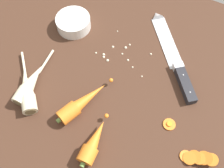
{
  "coord_description": "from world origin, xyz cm",
  "views": [
    {
      "loc": [
        15.85,
        -31.66,
        64.2
      ],
      "look_at": [
        0.0,
        -2.0,
        1.5
      ],
      "focal_mm": 40.45,
      "sensor_mm": 36.0,
      "label": 1
    }
  ],
  "objects_px": {
    "chefs_knife": "(171,51)",
    "carrot_slice_stray_near": "(169,124)",
    "carrot_slice_stack": "(199,158)",
    "prep_bowl": "(73,22)",
    "parsnip_front": "(30,84)",
    "whole_carrot": "(82,103)",
    "parsnip_mid_left": "(27,90)",
    "whole_carrot_second": "(93,143)"
  },
  "relations": [
    {
      "from": "chefs_knife",
      "to": "carrot_slice_stray_near",
      "type": "height_order",
      "value": "chefs_knife"
    },
    {
      "from": "carrot_slice_stack",
      "to": "carrot_slice_stray_near",
      "type": "height_order",
      "value": "carrot_slice_stack"
    },
    {
      "from": "prep_bowl",
      "to": "chefs_knife",
      "type": "bearing_deg",
      "value": 9.48
    },
    {
      "from": "carrot_slice_stray_near",
      "to": "carrot_slice_stack",
      "type": "bearing_deg",
      "value": -27.56
    },
    {
      "from": "carrot_slice_stack",
      "to": "parsnip_front",
      "type": "bearing_deg",
      "value": -176.32
    },
    {
      "from": "parsnip_front",
      "to": "prep_bowl",
      "type": "bearing_deg",
      "value": 92.88
    },
    {
      "from": "whole_carrot",
      "to": "parsnip_mid_left",
      "type": "xyz_separation_m",
      "value": [
        -0.15,
        -0.04,
        -0.0
      ]
    },
    {
      "from": "parsnip_mid_left",
      "to": "prep_bowl",
      "type": "xyz_separation_m",
      "value": [
        -0.02,
        0.27,
        0.0
      ]
    },
    {
      "from": "carrot_slice_stack",
      "to": "carrot_slice_stray_near",
      "type": "bearing_deg",
      "value": 152.44
    },
    {
      "from": "chefs_knife",
      "to": "parsnip_front",
      "type": "relative_size",
      "value": 1.46
    },
    {
      "from": "carrot_slice_stray_near",
      "to": "prep_bowl",
      "type": "bearing_deg",
      "value": 157.54
    },
    {
      "from": "whole_carrot",
      "to": "carrot_slice_stack",
      "type": "relative_size",
      "value": 2.08
    },
    {
      "from": "whole_carrot",
      "to": "carrot_slice_stack",
      "type": "distance_m",
      "value": 0.33
    },
    {
      "from": "whole_carrot_second",
      "to": "parsnip_front",
      "type": "xyz_separation_m",
      "value": [
        -0.24,
        0.06,
        -0.0
      ]
    },
    {
      "from": "parsnip_front",
      "to": "carrot_slice_stack",
      "type": "xyz_separation_m",
      "value": [
        0.49,
        0.03,
        -0.01
      ]
    },
    {
      "from": "prep_bowl",
      "to": "parsnip_front",
      "type": "bearing_deg",
      "value": -87.12
    },
    {
      "from": "parsnip_mid_left",
      "to": "carrot_slice_stack",
      "type": "height_order",
      "value": "parsnip_mid_left"
    },
    {
      "from": "whole_carrot",
      "to": "whole_carrot_second",
      "type": "height_order",
      "value": "same"
    },
    {
      "from": "parsnip_mid_left",
      "to": "carrot_slice_stack",
      "type": "bearing_deg",
      "value": 6.07
    },
    {
      "from": "whole_carrot_second",
      "to": "prep_bowl",
      "type": "height_order",
      "value": "whole_carrot_second"
    },
    {
      "from": "parsnip_front",
      "to": "parsnip_mid_left",
      "type": "xyz_separation_m",
      "value": [
        0.01,
        -0.02,
        -0.0
      ]
    },
    {
      "from": "carrot_slice_stack",
      "to": "whole_carrot",
      "type": "bearing_deg",
      "value": -177.77
    },
    {
      "from": "chefs_knife",
      "to": "carrot_slice_stack",
      "type": "bearing_deg",
      "value": -56.52
    },
    {
      "from": "whole_carrot",
      "to": "carrot_slice_stack",
      "type": "xyz_separation_m",
      "value": [
        0.33,
        0.01,
        -0.01
      ]
    },
    {
      "from": "whole_carrot",
      "to": "carrot_slice_stray_near",
      "type": "xyz_separation_m",
      "value": [
        0.23,
        0.06,
        -0.02
      ]
    },
    {
      "from": "whole_carrot",
      "to": "parsnip_mid_left",
      "type": "height_order",
      "value": "whole_carrot"
    },
    {
      "from": "chefs_knife",
      "to": "carrot_slice_stack",
      "type": "relative_size",
      "value": 3.28
    },
    {
      "from": "carrot_slice_stray_near",
      "to": "prep_bowl",
      "type": "distance_m",
      "value": 0.44
    },
    {
      "from": "carrot_slice_stray_near",
      "to": "prep_bowl",
      "type": "height_order",
      "value": "prep_bowl"
    },
    {
      "from": "whole_carrot",
      "to": "carrot_slice_stray_near",
      "type": "distance_m",
      "value": 0.24
    },
    {
      "from": "chefs_knife",
      "to": "prep_bowl",
      "type": "relative_size",
      "value": 2.61
    },
    {
      "from": "parsnip_front",
      "to": "prep_bowl",
      "type": "relative_size",
      "value": 1.79
    },
    {
      "from": "carrot_slice_stack",
      "to": "prep_bowl",
      "type": "relative_size",
      "value": 0.8
    },
    {
      "from": "carrot_slice_stack",
      "to": "prep_bowl",
      "type": "distance_m",
      "value": 0.54
    },
    {
      "from": "chefs_knife",
      "to": "prep_bowl",
      "type": "bearing_deg",
      "value": -170.52
    },
    {
      "from": "whole_carrot_second",
      "to": "prep_bowl",
      "type": "bearing_deg",
      "value": 129.37
    },
    {
      "from": "carrot_slice_stack",
      "to": "prep_bowl",
      "type": "height_order",
      "value": "prep_bowl"
    },
    {
      "from": "whole_carrot_second",
      "to": "carrot_slice_stack",
      "type": "height_order",
      "value": "whole_carrot_second"
    },
    {
      "from": "whole_carrot",
      "to": "parsnip_front",
      "type": "relative_size",
      "value": 0.93
    },
    {
      "from": "parsnip_front",
      "to": "carrot_slice_stack",
      "type": "height_order",
      "value": "parsnip_front"
    },
    {
      "from": "chefs_knife",
      "to": "parsnip_mid_left",
      "type": "xyz_separation_m",
      "value": [
        -0.3,
        -0.32,
        0.01
      ]
    },
    {
      "from": "chefs_knife",
      "to": "carrot_slice_stray_near",
      "type": "bearing_deg",
      "value": -69.45
    }
  ]
}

